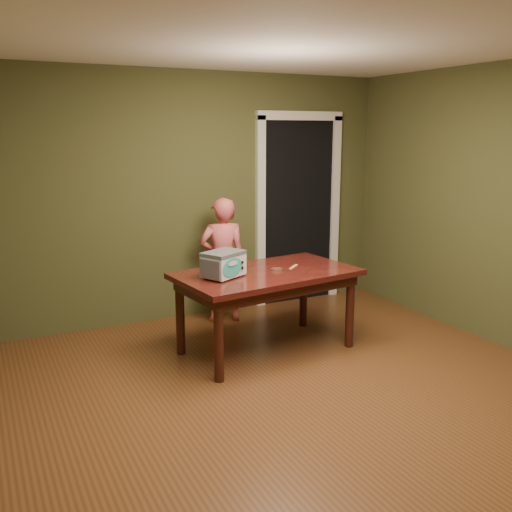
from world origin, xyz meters
The scene contains 8 objects.
floor centered at (0.00, 0.00, 0.00)m, with size 5.00×5.00×0.00m, color brown.
room_shell centered at (0.00, 0.00, 1.71)m, with size 4.52×5.02×2.61m.
doorway centered at (1.30, 2.78, 1.06)m, with size 1.10×0.66×2.25m.
dining_table centered at (0.21, 1.20, 0.65)m, with size 1.69×1.08×0.75m.
toy_oven centered at (-0.22, 1.17, 0.87)m, with size 0.43×0.38×0.23m.
baking_pan centered at (0.31, 1.18, 0.76)m, with size 0.10×0.10×0.02m.
spatula centered at (0.51, 1.23, 0.75)m, with size 0.18×0.03×0.01m, color tan.
child centered at (0.19, 2.14, 0.66)m, with size 0.48×0.32×1.32m, color #E15C60.
Camera 1 is at (-2.09, -3.20, 1.98)m, focal length 40.00 mm.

